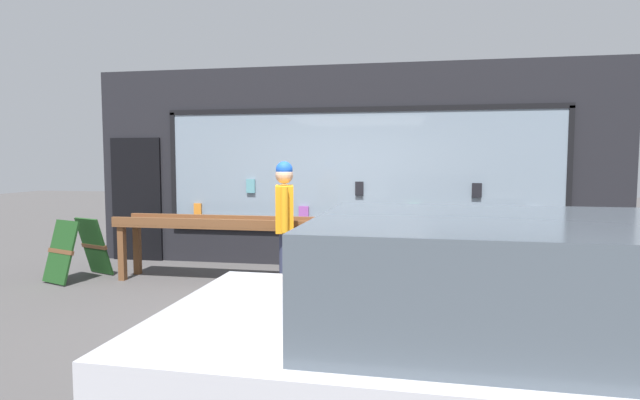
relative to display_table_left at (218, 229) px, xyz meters
The scene contains 8 objects.
ground_plane 2.11m from the display_table_left, 32.53° to the right, with size 40.00×40.00×0.00m, color #474444.
shopfront_facade 2.27m from the display_table_left, 39.05° to the left, with size 8.46×0.29×3.22m.
display_table_left is the anchor object (origin of this frame).
display_table_right 3.33m from the display_table_left, ahead, with size 2.96×0.59×0.89m.
person_browsing 1.26m from the display_table_left, 26.72° to the right, with size 0.33×0.65×1.70m.
small_dog 1.73m from the display_table_left, 29.24° to the right, with size 0.32×0.58×0.40m.
sandwich_board_sign 2.08m from the display_table_left, behind, with size 0.75×0.92×0.86m.
parked_car 5.14m from the display_table_left, 49.98° to the right, with size 4.14×2.05×1.41m.
Camera 1 is at (0.97, -5.57, 1.70)m, focal length 28.00 mm.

